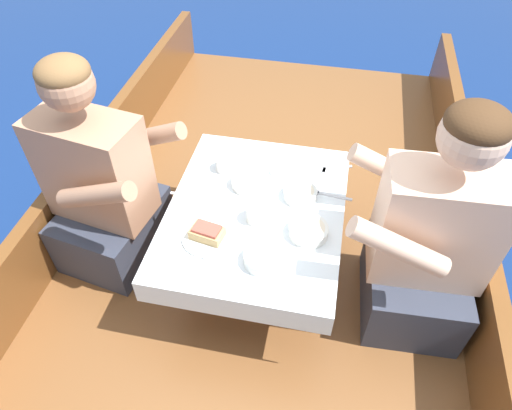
{
  "coord_description": "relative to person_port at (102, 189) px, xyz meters",
  "views": [
    {
      "loc": [
        0.25,
        -1.35,
        1.88
      ],
      "look_at": [
        0.0,
        -0.14,
        0.64
      ],
      "focal_mm": 32.0,
      "sensor_mm": 36.0,
      "label": 1
    }
  ],
  "objects": [
    {
      "name": "person_starboard",
      "position": [
        1.27,
        -0.05,
        0.01
      ],
      "size": [
        0.54,
        0.46,
        0.96
      ],
      "rotation": [
        0.0,
        0.0,
        3.19
      ],
      "color": "#333847",
      "rests_on": "boat_deck"
    },
    {
      "name": "bowl_port_far",
      "position": [
        0.58,
        0.13,
        0.03
      ],
      "size": [
        0.13,
        0.13,
        0.04
      ],
      "color": "silver",
      "rests_on": "cockpit_table"
    },
    {
      "name": "plate_sandwich",
      "position": [
        0.5,
        -0.17,
        0.01
      ],
      "size": [
        0.19,
        0.19,
        0.01
      ],
      "color": "silver",
      "rests_on": "cockpit_table"
    },
    {
      "name": "boat_deck",
      "position": [
        0.64,
        0.15,
        -0.49
      ],
      "size": [
        1.85,
        3.51,
        0.24
      ],
      "primitive_type": "cube",
      "color": "brown",
      "rests_on": "ground_plane"
    },
    {
      "name": "utensil_spoon_port",
      "position": [
        0.89,
        0.14,
        0.01
      ],
      "size": [
        0.17,
        0.03,
        0.01
      ],
      "rotation": [
        0.0,
        0.0,
        3.04
      ],
      "color": "silver",
      "rests_on": "cockpit_table"
    },
    {
      "name": "coffee_cup_starboard",
      "position": [
        0.65,
        -0.05,
        0.04
      ],
      "size": [
        0.11,
        0.08,
        0.07
      ],
      "color": "silver",
      "rests_on": "cockpit_table"
    },
    {
      "name": "utensil_knife_starboard",
      "position": [
        0.91,
        0.32,
        0.01
      ],
      "size": [
        0.17,
        0.04,
        0.0
      ],
      "rotation": [
        0.0,
        0.0,
        0.19
      ],
      "color": "silver",
      "rests_on": "cockpit_table"
    },
    {
      "name": "gunwale_port",
      "position": [
        -0.26,
        0.15,
        -0.22
      ],
      "size": [
        0.06,
        3.51,
        0.31
      ],
      "primitive_type": "cube",
      "color": "brown",
      "rests_on": "boat_deck"
    },
    {
      "name": "bowl_center_far",
      "position": [
        0.85,
        -0.08,
        0.03
      ],
      "size": [
        0.14,
        0.14,
        0.04
      ],
      "color": "silver",
      "rests_on": "cockpit_table"
    },
    {
      "name": "utensil_fork_starboard",
      "position": [
        0.87,
        0.24,
        0.01
      ],
      "size": [
        0.03,
        0.17,
        0.0
      ],
      "rotation": [
        0.0,
        0.0,
        1.49
      ],
      "color": "silver",
      "rests_on": "cockpit_table"
    },
    {
      "name": "person_port",
      "position": [
        0.0,
        0.0,
        0.0
      ],
      "size": [
        0.57,
        0.51,
        0.95
      ],
      "rotation": [
        0.0,
        0.0,
        -0.17
      ],
      "color": "#333847",
      "rests_on": "boat_deck"
    },
    {
      "name": "utensil_fork_port",
      "position": [
        0.81,
        -0.17,
        0.01
      ],
      "size": [
        0.13,
        0.14,
        0.0
      ],
      "rotation": [
        0.0,
        0.0,
        0.84
      ],
      "color": "silver",
      "rests_on": "cockpit_table"
    },
    {
      "name": "utensil_spoon_center",
      "position": [
        0.52,
        -0.3,
        0.01
      ],
      "size": [
        0.06,
        0.17,
        0.01
      ],
      "rotation": [
        0.0,
        0.0,
        1.81
      ],
      "color": "silver",
      "rests_on": "cockpit_table"
    },
    {
      "name": "gunwale_starboard",
      "position": [
        1.53,
        0.15,
        -0.22
      ],
      "size": [
        0.06,
        3.51,
        0.31
      ],
      "primitive_type": "cube",
      "color": "brown",
      "rests_on": "boat_deck"
    },
    {
      "name": "bowl_port_near",
      "position": [
        0.8,
        0.11,
        0.03
      ],
      "size": [
        0.13,
        0.13,
        0.04
      ],
      "color": "silver",
      "rests_on": "cockpit_table"
    },
    {
      "name": "bowl_starboard_near",
      "position": [
        0.71,
        -0.24,
        0.03
      ],
      "size": [
        0.14,
        0.14,
        0.04
      ],
      "color": "silver",
      "rests_on": "cockpit_table"
    },
    {
      "name": "utensil_knife_port",
      "position": [
        0.37,
        0.03,
        0.01
      ],
      "size": [
        0.17,
        0.02,
        0.0
      ],
      "rotation": [
        0.0,
        0.0,
        0.06
      ],
      "color": "silver",
      "rests_on": "cockpit_table"
    },
    {
      "name": "plate_bread",
      "position": [
        0.73,
        0.26,
        0.01
      ],
      "size": [
        0.16,
        0.16,
        0.01
      ],
      "color": "silver",
      "rests_on": "cockpit_table"
    },
    {
      "name": "coffee_cup_port",
      "position": [
        0.46,
        0.21,
        0.03
      ],
      "size": [
        0.1,
        0.08,
        0.06
      ],
      "color": "silver",
      "rests_on": "cockpit_table"
    },
    {
      "name": "sandwich",
      "position": [
        0.5,
        -0.17,
        0.04
      ],
      "size": [
        0.13,
        0.09,
        0.05
      ],
      "rotation": [
        0.0,
        0.0,
        -0.18
      ],
      "color": "tan",
      "rests_on": "plate_sandwich"
    },
    {
      "name": "cockpit_table",
      "position": [
        0.64,
        0.01,
        -0.03
      ],
      "size": [
        0.67,
        0.85,
        0.38
      ],
      "color": "#B2B2B7",
      "rests_on": "boat_deck"
    },
    {
      "name": "ground_plane",
      "position": [
        0.64,
        0.15,
        -0.61
      ],
      "size": [
        60.0,
        60.0,
        0.0
      ],
      "primitive_type": "plane",
      "color": "navy"
    }
  ]
}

